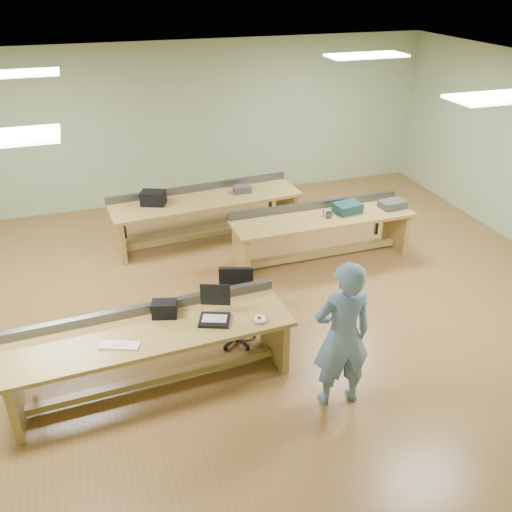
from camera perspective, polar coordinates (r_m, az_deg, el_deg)
name	(u,v)px	position (r m, az deg, el deg)	size (l,w,h in m)	color
floor	(238,302)	(7.64, -1.94, -4.83)	(10.00, 10.00, 0.00)	brown
ceiling	(233,82)	(6.50, -2.39, 17.86)	(10.00, 10.00, 0.00)	silver
wall_back	(178,124)	(10.64, -8.24, 13.54)	(10.00, 0.04, 3.00)	#8CA37B
wall_front	(403,430)	(3.85, 15.25, -17.25)	(10.00, 0.04, 3.00)	#8CA37B
fluor_panels	(233,84)	(6.50, -2.38, 17.60)	(6.20, 3.50, 0.03)	white
workbench_front	(152,344)	(6.05, -10.93, -9.06)	(3.10, 0.98, 0.86)	#A48545
workbench_mid	(322,227)	(8.54, 6.91, 3.06)	(2.89, 0.81, 0.86)	#A48545
workbench_back	(206,208)	(9.18, -5.27, 5.05)	(3.24, 1.12, 0.86)	#A48545
person	(342,336)	(5.64, 9.07, -8.28)	(0.62, 0.41, 1.71)	#6380A2
laptop_base	(215,320)	(5.96, -4.38, -6.73)	(0.33, 0.27, 0.04)	black
laptop_screen	(215,295)	(5.93, -4.31, -4.09)	(0.33, 0.02, 0.26)	black
keyboard	(120,346)	(5.76, -14.17, -9.13)	(0.41, 0.14, 0.02)	silver
trackball_mouse	(260,319)	(5.93, 0.43, -6.64)	(0.13, 0.16, 0.07)	white
camera_bag	(164,309)	(6.07, -9.61, -5.52)	(0.27, 0.17, 0.18)	black
task_chair	(237,316)	(6.75, -2.06, -6.33)	(0.63, 0.63, 0.94)	black
parts_bin_teal	(348,208)	(8.63, 9.62, 5.05)	(0.40, 0.30, 0.14)	#12373D
parts_bin_grey	(393,204)	(8.95, 14.18, 5.32)	(0.41, 0.26, 0.11)	#3A3A3D
mug	(329,215)	(8.40, 7.68, 4.32)	(0.11, 0.11, 0.09)	#3A3A3D
drinks_can	(323,213)	(8.44, 7.01, 4.57)	(0.06, 0.06, 0.11)	silver
storage_box_back	(153,198)	(8.93, -10.76, 6.03)	(0.38, 0.27, 0.22)	black
tray_back	(242,189)	(9.27, -1.47, 7.05)	(0.28, 0.21, 0.11)	#3A3A3D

